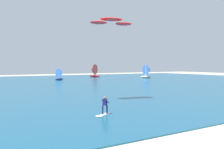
# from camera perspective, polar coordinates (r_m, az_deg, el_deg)

# --- Properties ---
(ocean) EXTENTS (160.00, 90.00, 0.10)m
(ocean) POSITION_cam_1_polar(r_m,az_deg,el_deg) (57.96, -17.06, -2.32)
(ocean) COLOR navy
(ocean) RESTS_ON ground
(kitesurfer) EXTENTS (1.97, 1.47, 1.67)m
(kitesurfer) POSITION_cam_1_polar(r_m,az_deg,el_deg) (21.54, -2.04, -8.28)
(kitesurfer) COLOR white
(kitesurfer) RESTS_ON ocean
(kite) EXTENTS (5.52, 2.80, 0.80)m
(kite) POSITION_cam_1_polar(r_m,az_deg,el_deg) (29.10, -0.18, 12.83)
(kite) COLOR red
(sailboat_trailing) EXTENTS (4.53, 4.92, 5.47)m
(sailboat_trailing) POSITION_cam_1_polar(r_m,az_deg,el_deg) (88.06, -4.66, 1.01)
(sailboat_trailing) COLOR maroon
(sailboat_trailing) RESTS_ON ocean
(sailboat_far_left) EXTENTS (3.46, 3.09, 3.86)m
(sailboat_far_left) POSITION_cam_1_polar(r_m,az_deg,el_deg) (72.02, -12.59, 0.07)
(sailboat_far_left) COLOR navy
(sailboat_far_left) RESTS_ON ocean
(sailboat_leading) EXTENTS (4.48, 3.79, 5.25)m
(sailboat_leading) POSITION_cam_1_polar(r_m,az_deg,el_deg) (82.59, 8.69, 0.83)
(sailboat_leading) COLOR silver
(sailboat_leading) RESTS_ON ocean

